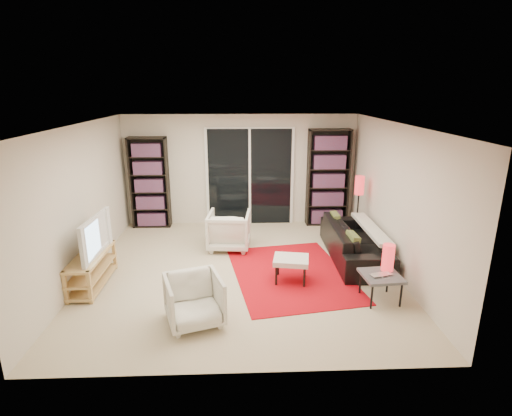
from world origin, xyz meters
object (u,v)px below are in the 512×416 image
at_px(bookshelf_right, 328,178).
at_px(floor_lamp, 359,192).
at_px(armchair_back, 229,230).
at_px(sofa, 355,241).
at_px(armchair_front, 194,300).
at_px(ottoman, 291,261).
at_px(side_table, 381,277).
at_px(bookshelf_left, 150,183).
at_px(tv_stand, 92,269).

xyz_separation_m(bookshelf_right, floor_lamp, (0.37, -1.07, -0.05)).
distance_m(bookshelf_right, armchair_back, 2.61).
relative_size(sofa, armchair_front, 3.03).
bearing_deg(armchair_back, ottoman, 130.89).
height_order(sofa, armchair_front, armchair_front).
bearing_deg(ottoman, side_table, -27.73).
xyz_separation_m(bookshelf_left, sofa, (3.96, -1.88, -0.66)).
xyz_separation_m(armchair_back, armchair_front, (-0.39, -2.51, -0.04)).
bearing_deg(bookshelf_left, floor_lamp, -14.24).
relative_size(ottoman, side_table, 1.06).
xyz_separation_m(armchair_back, floor_lamp, (2.50, 0.26, 0.64)).
bearing_deg(floor_lamp, sofa, -107.95).
xyz_separation_m(tv_stand, floor_lamp, (4.57, 1.66, 0.74)).
height_order(tv_stand, ottoman, tv_stand).
height_order(bookshelf_right, armchair_front, bookshelf_right).
bearing_deg(bookshelf_right, armchair_front, -123.22).
height_order(armchair_front, floor_lamp, floor_lamp).
height_order(ottoman, floor_lamp, floor_lamp).
bearing_deg(sofa, ottoman, 125.49).
bearing_deg(floor_lamp, side_table, -97.48).
bearing_deg(armchair_back, sofa, 171.69).
bearing_deg(floor_lamp, bookshelf_left, 165.76).
xyz_separation_m(armchair_back, ottoman, (1.00, -1.41, -0.01)).
relative_size(bookshelf_right, sofa, 0.98).
height_order(side_table, floor_lamp, floor_lamp).
distance_m(bookshelf_left, ottoman, 3.91).
bearing_deg(armchair_back, armchair_front, 86.83).
xyz_separation_m(bookshelf_left, side_table, (3.92, -3.37, -0.62)).
distance_m(sofa, ottoman, 1.51).
bearing_deg(ottoman, floor_lamp, 47.97).
height_order(bookshelf_left, armchair_back, bookshelf_left).
bearing_deg(bookshelf_left, armchair_front, -70.85).
bearing_deg(floor_lamp, armchair_front, -136.20).
height_order(bookshelf_left, sofa, bookshelf_left).
bearing_deg(bookshelf_right, ottoman, -112.44).
relative_size(tv_stand, ottoman, 2.04).
relative_size(tv_stand, armchair_back, 1.57).
height_order(bookshelf_right, sofa, bookshelf_right).
distance_m(ottoman, floor_lamp, 2.34).
height_order(sofa, floor_lamp, floor_lamp).
bearing_deg(bookshelf_left, side_table, -40.70).
bearing_deg(ottoman, bookshelf_right, 67.56).
distance_m(bookshelf_right, floor_lamp, 1.14).
height_order(tv_stand, floor_lamp, floor_lamp).
bearing_deg(bookshelf_right, armchair_back, -148.00).
relative_size(bookshelf_right, ottoman, 3.48).
bearing_deg(bookshelf_left, sofa, -25.45).
bearing_deg(floor_lamp, ottoman, -132.03).
height_order(bookshelf_left, floor_lamp, bookshelf_left).
xyz_separation_m(tv_stand, armchair_back, (2.07, 1.40, 0.09)).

